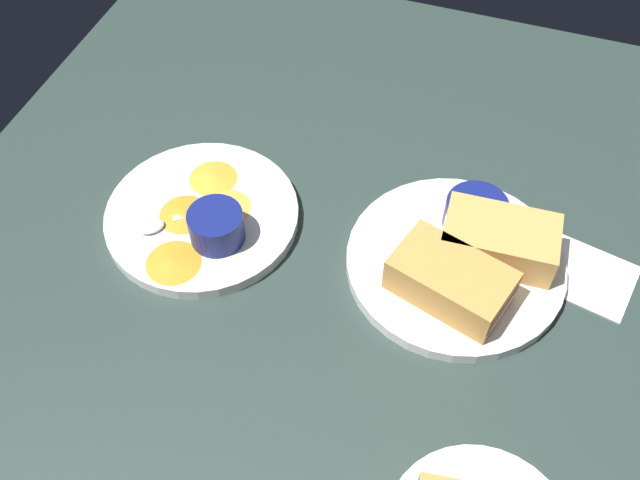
{
  "coord_description": "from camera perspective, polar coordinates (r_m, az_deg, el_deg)",
  "views": [
    {
      "loc": [
        -10.65,
        48.14,
        69.82
      ],
      "look_at": [
        6.15,
        -0.67,
        3.0
      ],
      "focal_mm": 40.36,
      "sensor_mm": 36.0,
      "label": 1
    }
  ],
  "objects": [
    {
      "name": "ground_plane",
      "position": [
        0.87,
        3.71,
        -3.2
      ],
      "size": [
        110.0,
        110.0,
        3.0
      ],
      "primitive_type": "cube",
      "color": "#283833"
    },
    {
      "name": "plate_sandwich_main",
      "position": [
        0.87,
        10.65,
        -1.82
      ],
      "size": [
        25.8,
        25.8,
        1.6
      ],
      "primitive_type": "cylinder",
      "color": "silver",
      "rests_on": "ground_plane"
    },
    {
      "name": "sandwich_half_near",
      "position": [
        0.81,
        10.3,
        -3.16
      ],
      "size": [
        14.72,
        11.06,
        4.8
      ],
      "color": "#C68C42",
      "rests_on": "plate_sandwich_main"
    },
    {
      "name": "sandwich_half_far",
      "position": [
        0.86,
        14.03,
        0.02
      ],
      "size": [
        13.62,
        8.3,
        4.8
      ],
      "color": "tan",
      "rests_on": "plate_sandwich_main"
    },
    {
      "name": "ramekin_dark_sauce",
      "position": [
        0.88,
        12.23,
        2.05
      ],
      "size": [
        7.45,
        7.45,
        3.99
      ],
      "color": "navy",
      "rests_on": "plate_sandwich_main"
    },
    {
      "name": "spoon_by_dark_ramekin",
      "position": [
        0.86,
        11.0,
        -1.43
      ],
      "size": [
        2.43,
        9.93,
        0.8
      ],
      "color": "silver",
      "rests_on": "plate_sandwich_main"
    },
    {
      "name": "plate_chips_companion",
      "position": [
        0.91,
        -9.32,
        1.92
      ],
      "size": [
        24.03,
        24.03,
        1.6
      ],
      "primitive_type": "cylinder",
      "color": "silver",
      "rests_on": "ground_plane"
    },
    {
      "name": "ramekin_light_gravy",
      "position": [
        0.86,
        -8.24,
        1.15
      ],
      "size": [
        6.6,
        6.6,
        4.15
      ],
      "color": "navy",
      "rests_on": "plate_chips_companion"
    },
    {
      "name": "spoon_by_gravy_ramekin",
      "position": [
        0.89,
        -12.43,
        1.31
      ],
      "size": [
        8.09,
        7.96,
        0.8
      ],
      "color": "silver",
      "rests_on": "plate_chips_companion"
    },
    {
      "name": "plantain_chip_scatter",
      "position": [
        0.9,
        -9.6,
        2.01
      ],
      "size": [
        13.09,
        22.63,
        0.6
      ],
      "color": "gold",
      "rests_on": "plate_chips_companion"
    },
    {
      "name": "paper_napkin_folded",
      "position": [
        0.91,
        20.29,
        -2.6
      ],
      "size": [
        12.63,
        11.08,
        0.4
      ],
      "primitive_type": "cube",
      "rotation": [
        0.0,
        0.0,
        -0.21
      ],
      "color": "white",
      "rests_on": "ground_plane"
    }
  ]
}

